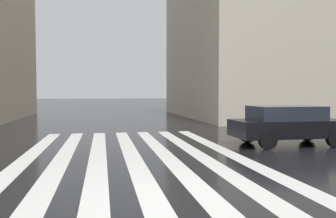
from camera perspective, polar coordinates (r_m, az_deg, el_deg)
ground_plane at (r=6.29m, az=0.65°, el=-14.72°), size 220.00×220.00×0.00m
zebra_crossing at (r=10.10m, az=-5.78°, el=-8.05°), size 13.00×6.50×0.01m
haussmann_block_corner at (r=33.16m, az=25.01°, el=14.91°), size 15.93×24.86×18.47m
car_black at (r=13.20m, az=19.23°, el=-2.36°), size 1.85×4.10×1.41m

